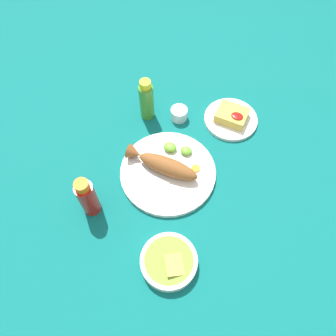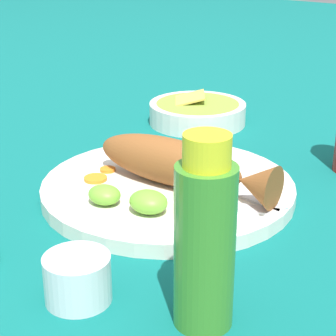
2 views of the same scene
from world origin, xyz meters
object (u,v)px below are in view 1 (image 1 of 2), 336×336
hot_sauce_bottle_green (147,100)px  salt_cup (179,114)px  hot_sauce_bottle_red (88,197)px  side_plate_fries (231,119)px  fried_fish (163,165)px  main_plate (168,172)px  fork_near (144,168)px  guacamole_bowl (169,261)px  fork_far (150,157)px

hot_sauce_bottle_green → salt_cup: size_ratio=2.78×
hot_sauce_bottle_red → side_plate_fries: (0.28, 0.53, -0.07)m
fried_fish → salt_cup: size_ratio=4.01×
main_plate → hot_sauce_bottle_red: (-0.17, -0.22, 0.07)m
hot_sauce_bottle_green → side_plate_fries: hot_sauce_bottle_green is taller
hot_sauce_bottle_green → hot_sauce_bottle_red: bearing=-88.3°
fried_fish → fork_near: bearing=-159.8°
fork_near → salt_cup: size_ratio=2.90×
main_plate → guacamole_bowl: bearing=-64.4°
main_plate → guacamole_bowl: size_ratio=1.94×
fried_fish → hot_sauce_bottle_red: size_ratio=1.48×
fried_fish → guacamole_bowl: bearing=-62.3°
salt_cup → side_plate_fries: bearing=20.9°
hot_sauce_bottle_red → salt_cup: bearing=77.6°
main_plate → guacamole_bowl: guacamole_bowl is taller
fork_near → guacamole_bowl: guacamole_bowl is taller
main_plate → fried_fish: 0.04m
fork_far → side_plate_fries: fork_far is taller
fork_far → hot_sauce_bottle_green: bearing=-77.1°
fork_near → salt_cup: (0.01, 0.26, 0.00)m
fork_far → main_plate: bearing=147.1°
fork_far → side_plate_fries: bearing=-141.0°
fork_near → fork_far: (-0.00, 0.05, 0.00)m
side_plate_fries → fork_near: bearing=-120.6°
main_plate → fork_near: 0.08m
fried_fish → guacamole_bowl: (0.15, -0.28, -0.03)m
main_plate → fork_near: (-0.08, -0.02, 0.01)m
fork_far → side_plate_fries: size_ratio=0.91×
salt_cup → guacamole_bowl: bearing=-68.9°
hot_sauce_bottle_red → side_plate_fries: size_ratio=0.86×
fork_near → hot_sauce_bottle_red: (-0.09, -0.20, 0.06)m
fork_far → guacamole_bowl: 0.37m
fried_fish → hot_sauce_bottle_green: 0.26m
salt_cup → side_plate_fries: size_ratio=0.32×
main_plate → fork_near: fork_near is taller
fried_fish → fork_near: (-0.06, -0.02, -0.03)m
hot_sauce_bottle_green → fork_near: bearing=-66.2°
main_plate → hot_sauce_bottle_red: size_ratio=1.89×
hot_sauce_bottle_red → guacamole_bowl: bearing=-10.6°
hot_sauce_bottle_green → guacamole_bowl: bearing=-56.8°
salt_cup → main_plate: bearing=-74.5°
fork_near → guacamole_bowl: (0.21, -0.25, 0.00)m
main_plate → hot_sauce_bottle_red: bearing=-127.3°
side_plate_fries → fried_fish: bearing=-113.6°
fork_far → hot_sauce_bottle_green: hot_sauce_bottle_green is taller
fried_fish → fork_far: bearing=157.4°
fried_fish → guacamole_bowl: size_ratio=1.51×
main_plate → side_plate_fries: bearing=69.3°
main_plate → fried_fish: size_ratio=1.28×
hot_sauce_bottle_green → salt_cup: bearing=19.1°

